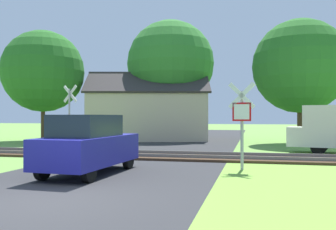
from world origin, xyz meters
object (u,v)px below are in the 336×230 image
(parked_car, at_px, (89,144))
(tree_right, at_px, (300,66))
(crossing_sign_far, at_px, (70,113))
(tree_left, at_px, (43,71))
(stop_sign_near, at_px, (242,119))
(house, at_px, (148,115))
(tree_center, at_px, (171,64))

(parked_car, bearing_deg, tree_right, 65.13)
(crossing_sign_far, relative_size, parked_car, 0.81)
(tree_left, bearing_deg, stop_sign_near, -39.10)
(tree_right, bearing_deg, stop_sign_near, -104.48)
(stop_sign_near, bearing_deg, parked_car, 29.92)
(stop_sign_near, relative_size, house, 0.29)
(stop_sign_near, bearing_deg, house, -56.92)
(tree_center, height_order, parked_car, tree_center)
(tree_left, height_order, parked_car, tree_left)
(stop_sign_near, distance_m, parked_car, 4.92)
(tree_right, bearing_deg, tree_center, 159.38)
(crossing_sign_far, relative_size, tree_right, 0.42)
(stop_sign_near, height_order, tree_left, tree_left)
(parked_car, bearing_deg, stop_sign_near, 26.65)
(stop_sign_near, xyz_separation_m, crossing_sign_far, (-8.49, 4.56, 0.24))
(tree_right, bearing_deg, crossing_sign_far, -145.76)
(tree_right, xyz_separation_m, parked_car, (-7.69, -14.49, -4.02))
(crossing_sign_far, xyz_separation_m, tree_center, (2.58, 11.43, 3.92))
(house, bearing_deg, crossing_sign_far, -110.46)
(stop_sign_near, distance_m, tree_center, 17.55)
(crossing_sign_far, height_order, tree_right, tree_right)
(tree_center, distance_m, tree_left, 9.45)
(crossing_sign_far, relative_size, house, 0.33)
(stop_sign_near, height_order, tree_center, tree_center)
(tree_left, bearing_deg, house, 23.36)
(crossing_sign_far, relative_size, tree_left, 0.42)
(tree_right, bearing_deg, parked_car, -117.96)
(crossing_sign_far, xyz_separation_m, tree_right, (11.73, 7.98, 3.01))
(crossing_sign_far, relative_size, tree_center, 0.36)
(house, height_order, parked_car, house)
(tree_center, height_order, tree_left, tree_center)
(stop_sign_near, bearing_deg, tree_right, -98.11)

